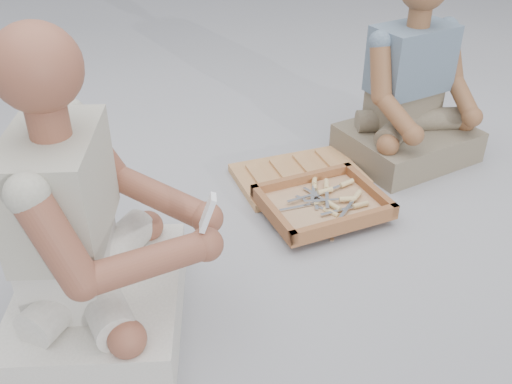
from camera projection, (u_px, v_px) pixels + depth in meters
name	position (u px, v px, depth m)	size (l,w,h in m)	color
ground	(289.00, 267.00, 2.13)	(60.00, 60.00, 0.00)	#A5A5AA
carved_panel	(299.00, 176.00, 2.65)	(0.57, 0.38, 0.04)	#A97D41
tool_tray	(322.00, 204.00, 2.38)	(0.49, 0.39, 0.06)	brown
chisel_0	(330.00, 204.00, 2.36)	(0.07, 0.22, 0.02)	silver
chisel_1	(356.00, 206.00, 2.35)	(0.22, 0.02, 0.02)	silver
chisel_2	(321.00, 192.00, 2.43)	(0.22, 0.03, 0.02)	silver
chisel_3	(342.00, 199.00, 2.38)	(0.21, 0.09, 0.02)	silver
chisel_4	(355.00, 198.00, 2.39)	(0.19, 0.15, 0.02)	silver
chisel_5	(343.00, 185.00, 2.48)	(0.22, 0.06, 0.02)	silver
chisel_6	(314.00, 183.00, 2.50)	(0.13, 0.20, 0.02)	silver
chisel_7	(327.00, 211.00, 2.33)	(0.10, 0.21, 0.02)	silver
chisel_8	(315.00, 188.00, 2.47)	(0.11, 0.21, 0.02)	silver
chisel_9	(327.00, 187.00, 2.46)	(0.12, 0.20, 0.02)	silver
chisel_10	(316.00, 203.00, 2.38)	(0.22, 0.04, 0.02)	silver
wood_chip_0	(259.00, 182.00, 2.64)	(0.02, 0.01, 0.00)	tan
wood_chip_1	(364.00, 216.00, 2.41)	(0.02, 0.01, 0.00)	tan
wood_chip_2	(292.00, 193.00, 2.56)	(0.02, 0.01, 0.00)	tan
wood_chip_3	(301.00, 194.00, 2.56)	(0.02, 0.01, 0.00)	tan
wood_chip_4	(291.00, 191.00, 2.58)	(0.02, 0.01, 0.00)	tan
wood_chip_5	(308.00, 187.00, 2.60)	(0.02, 0.01, 0.00)	tan
wood_chip_6	(332.00, 239.00, 2.27)	(0.02, 0.01, 0.00)	tan
wood_chip_7	(299.00, 232.00, 2.31)	(0.02, 0.01, 0.00)	tan
wood_chip_8	(280.00, 181.00, 2.65)	(0.02, 0.01, 0.00)	tan
craftsman	(87.00, 241.00, 1.71)	(0.76, 0.78, 1.00)	beige
companion	(411.00, 98.00, 2.70)	(0.64, 0.54, 0.92)	#706751
mobile_phone	(208.00, 213.00, 1.60)	(0.07, 0.06, 0.11)	white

